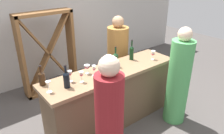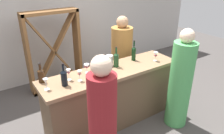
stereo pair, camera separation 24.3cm
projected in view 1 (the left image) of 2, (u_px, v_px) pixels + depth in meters
name	position (u px, v px, depth m)	size (l,w,h in m)	color
ground_plane	(112.00, 122.00, 3.68)	(12.00, 12.00, 0.00)	#4C4744
back_wall	(48.00, 17.00, 4.66)	(8.00, 0.10, 2.80)	#BCB7B2
bar_counter	(112.00, 97.00, 3.48)	(2.21, 0.59, 0.97)	brown
wine_rack	(48.00, 53.00, 4.33)	(1.09, 0.28, 1.64)	brown
wine_bottle_leftmost_amber_brown	(42.00, 78.00, 2.82)	(0.08, 0.08, 0.28)	#331E0F
wine_bottle_second_left_near_black	(66.00, 79.00, 2.76)	(0.08, 0.08, 0.31)	black
wine_bottle_center_olive_green	(115.00, 59.00, 3.34)	(0.08, 0.08, 0.32)	#193D1E
wine_bottle_second_right_dark_green	(132.00, 52.00, 3.60)	(0.07, 0.07, 0.34)	black
wine_glass_near_left	(153.00, 54.00, 3.61)	(0.07, 0.07, 0.15)	white
wine_glass_near_center	(81.00, 75.00, 2.89)	(0.06, 0.06, 0.16)	white
wine_glass_near_right	(48.00, 84.00, 2.65)	(0.07, 0.07, 0.15)	white
wine_glass_far_left	(94.00, 69.00, 3.07)	(0.06, 0.06, 0.16)	white
wine_glass_far_center	(70.00, 74.00, 2.90)	(0.06, 0.06, 0.16)	white
wine_glass_far_right	(87.00, 68.00, 3.13)	(0.08, 0.08, 0.14)	white
water_pitcher	(109.00, 60.00, 3.40)	(0.11, 0.11, 0.16)	silver
person_left_guest	(109.00, 124.00, 2.50)	(0.39, 0.39, 1.59)	maroon
person_center_guest	(178.00, 80.00, 3.45)	(0.46, 0.46, 1.61)	#4CA559
person_right_guest	(118.00, 61.00, 4.23)	(0.42, 0.42, 1.60)	#9E6B33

